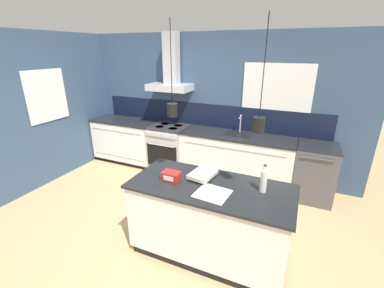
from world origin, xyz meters
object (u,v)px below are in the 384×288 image
object	(u,v)px
bottle_on_island	(264,181)
oven_range	(170,148)
dishwasher	(314,172)
book_stack	(203,175)
red_supply_box	(171,176)

from	to	relation	value
bottle_on_island	oven_range	bearing A→B (deg)	140.15
dishwasher	bottle_on_island	size ratio (longest dim) A/B	2.97
oven_range	book_stack	size ratio (longest dim) A/B	2.56
dishwasher	book_stack	xyz separation A→B (m)	(-1.26, -1.70, 0.49)
dishwasher	bottle_on_island	bearing A→B (deg)	-108.22
oven_range	bottle_on_island	world-z (taller)	bottle_on_island
oven_range	book_stack	xyz separation A→B (m)	(1.38, -1.70, 0.49)
dishwasher	red_supply_box	size ratio (longest dim) A/B	4.50
dishwasher	bottle_on_island	xyz separation A→B (m)	(-0.57, -1.73, 0.58)
oven_range	red_supply_box	xyz separation A→B (m)	(1.07, -1.89, 0.50)
dishwasher	book_stack	world-z (taller)	book_stack
book_stack	red_supply_box	world-z (taller)	red_supply_box
oven_range	dishwasher	distance (m)	2.63
bottle_on_island	book_stack	xyz separation A→B (m)	(-0.69, 0.03, -0.09)
oven_range	book_stack	bearing A→B (deg)	-50.94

